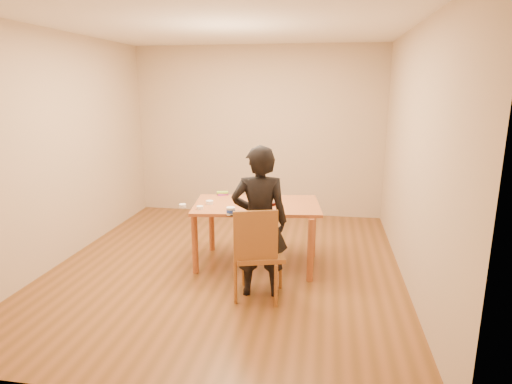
% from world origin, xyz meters
% --- Properties ---
extents(room_shell, '(4.00, 4.50, 2.70)m').
position_xyz_m(room_shell, '(0.00, 0.34, 1.35)').
color(room_shell, brown).
rests_on(room_shell, ground).
extents(dining_table, '(1.53, 1.03, 0.04)m').
position_xyz_m(dining_table, '(0.33, 0.11, 0.73)').
color(dining_table, brown).
rests_on(dining_table, floor).
extents(dining_chair, '(0.57, 0.57, 0.04)m').
position_xyz_m(dining_chair, '(0.48, -0.66, 0.45)').
color(dining_chair, brown).
rests_on(dining_chair, floor).
extents(cake_plate, '(0.31, 0.31, 0.02)m').
position_xyz_m(cake_plate, '(0.45, 0.17, 0.76)').
color(cake_plate, '#AF0D0B').
rests_on(cake_plate, dining_table).
extents(cake, '(0.24, 0.24, 0.08)m').
position_xyz_m(cake, '(0.45, 0.17, 0.81)').
color(cake, white).
rests_on(cake, cake_plate).
extents(frosting_dome, '(0.23, 0.23, 0.03)m').
position_xyz_m(frosting_dome, '(0.45, 0.17, 0.86)').
color(frosting_dome, white).
rests_on(frosting_dome, cake).
extents(frosting_tub, '(0.09, 0.09, 0.08)m').
position_xyz_m(frosting_tub, '(0.13, -0.36, 0.79)').
color(frosting_tub, white).
rests_on(frosting_tub, dining_table).
extents(frosting_lid, '(0.09, 0.09, 0.01)m').
position_xyz_m(frosting_lid, '(0.13, -0.35, 0.75)').
color(frosting_lid, '#17369B').
rests_on(frosting_lid, dining_table).
extents(frosting_dollop, '(0.04, 0.04, 0.02)m').
position_xyz_m(frosting_dollop, '(0.13, -0.35, 0.76)').
color(frosting_dollop, white).
rests_on(frosting_dollop, frosting_lid).
extents(ramekin_green, '(0.07, 0.07, 0.04)m').
position_xyz_m(ramekin_green, '(-0.25, -0.21, 0.77)').
color(ramekin_green, white).
rests_on(ramekin_green, dining_table).
extents(ramekin_yellow, '(0.08, 0.08, 0.04)m').
position_xyz_m(ramekin_yellow, '(-0.20, 0.02, 0.77)').
color(ramekin_yellow, white).
rests_on(ramekin_yellow, dining_table).
extents(ramekin_multi, '(0.08, 0.08, 0.04)m').
position_xyz_m(ramekin_multi, '(-0.46, -0.17, 0.77)').
color(ramekin_multi, white).
rests_on(ramekin_multi, dining_table).
extents(candy_box_pink, '(0.15, 0.12, 0.02)m').
position_xyz_m(candy_box_pink, '(-0.15, 0.45, 0.76)').
color(candy_box_pink, '#C32EA1').
rests_on(candy_box_pink, dining_table).
extents(candy_box_green, '(0.15, 0.10, 0.02)m').
position_xyz_m(candy_box_green, '(-0.15, 0.45, 0.78)').
color(candy_box_green, green).
rests_on(candy_box_green, candy_box_pink).
extents(spatula, '(0.15, 0.03, 0.01)m').
position_xyz_m(spatula, '(0.21, -0.40, 0.75)').
color(spatula, black).
rests_on(spatula, dining_table).
extents(person, '(0.60, 0.44, 1.53)m').
position_xyz_m(person, '(0.48, -0.62, 0.77)').
color(person, black).
rests_on(person, floor).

